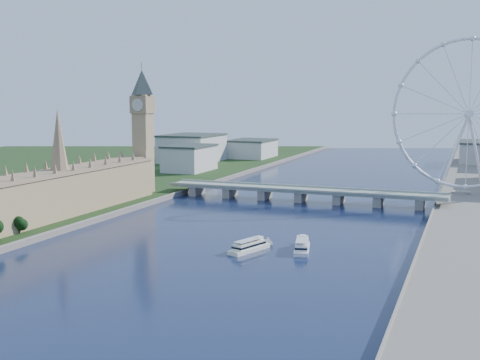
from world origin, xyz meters
The scene contains 8 objects.
ground centered at (0.00, 0.00, 0.00)m, with size 2000.00×2000.00×0.00m, color navy.
parliament_range centered at (-128.00, 170.00, 18.48)m, with size 24.00×200.00×70.00m.
big_ben centered at (-128.00, 278.00, 66.57)m, with size 20.02×20.02×110.00m.
westminster_bridge centered at (0.00, 300.00, 6.63)m, with size 220.00×22.00×9.50m.
london_eye centered at (119.98, 355.08, 67.52)m, with size 113.60×39.12×124.30m.
city_skyline centered at (39.22, 560.08, 16.96)m, with size 505.00×280.00×32.00m.
tour_boat_near centered at (16.73, 136.50, 0.00)m, with size 7.65×29.92×6.61m, color white, non-canonical shape.
tour_boat_far centered at (42.42, 147.12, 0.00)m, with size 7.80×30.50×6.75m, color white, non-canonical shape.
Camera 1 is at (123.01, -151.79, 78.23)m, focal length 45.00 mm.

